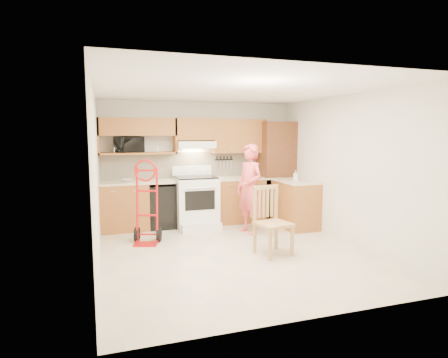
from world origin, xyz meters
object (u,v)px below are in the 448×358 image
microwave (129,144)px  dining_chair (273,221)px  range (196,197)px  person (249,189)px  hand_truck (146,206)px

microwave → dining_chair: microwave is taller
range → person: 1.13m
person → dining_chair: size_ratio=1.58×
microwave → dining_chair: 3.29m
person → hand_truck: bearing=-105.5°
dining_chair → person: bearing=73.7°
range → person: size_ratio=0.72×
microwave → hand_truck: microwave is taller
microwave → range: microwave is taller
range → hand_truck: 1.35m
microwave → range: bearing=-18.7°
range → hand_truck: (-1.07, -0.83, 0.04)m
microwave → hand_truck: size_ratio=0.43×
microwave → hand_truck: bearing=-84.0°
hand_truck → person: bearing=20.4°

